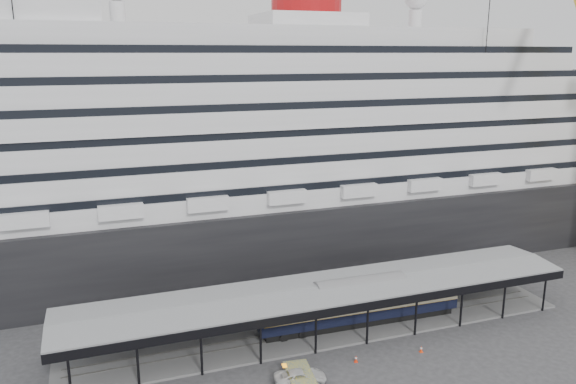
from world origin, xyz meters
TOP-DOWN VIEW (x-y plane):
  - ground at (0.00, 0.00)m, footprint 200.00×200.00m
  - cruise_ship at (0.05, 32.00)m, footprint 130.00×30.00m
  - platform_canopy at (0.00, 5.00)m, footprint 56.00×9.18m
  - port_truck at (-6.23, -3.58)m, footprint 5.03×2.79m
  - pullman_carriage at (4.02, 5.00)m, footprint 23.35×3.65m
  - traffic_cone_left at (-5.98, -3.51)m, footprint 0.51×0.51m
  - traffic_cone_mid at (0.23, -1.94)m, footprint 0.44×0.44m
  - traffic_cone_right at (7.31, -2.46)m, footprint 0.36×0.36m

SIDE VIEW (x-z plane):
  - ground at x=0.00m, z-range 0.00..0.00m
  - traffic_cone_mid at x=0.23m, z-range 0.00..0.69m
  - traffic_cone_right at x=7.31m, z-range 0.00..0.69m
  - traffic_cone_left at x=-5.98m, z-range 0.00..0.81m
  - port_truck at x=-6.23m, z-range 0.00..1.33m
  - platform_canopy at x=0.00m, z-range -0.29..5.01m
  - pullman_carriage at x=4.02m, z-range -8.66..14.19m
  - cruise_ship at x=0.05m, z-range -3.60..40.30m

